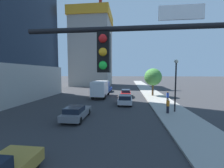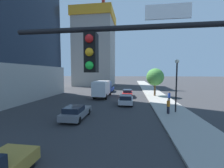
% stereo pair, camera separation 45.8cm
% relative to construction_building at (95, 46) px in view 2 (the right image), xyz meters
% --- Properties ---
extents(sidewalk, '(4.06, 120.00, 0.15)m').
position_rel_construction_building_xyz_m(sidewalk, '(18.21, -31.05, -14.34)').
color(sidewalk, '#9E9B93').
rests_on(sidewalk, ground).
extents(construction_building, '(14.56, 14.11, 33.18)m').
position_rel_construction_building_xyz_m(construction_building, '(0.00, 0.00, 0.00)').
color(construction_building, '#9E9B93').
rests_on(construction_building, ground).
extents(traffic_light_pole, '(6.39, 0.48, 6.08)m').
position_rel_construction_building_xyz_m(traffic_light_pole, '(14.59, -48.42, -10.04)').
color(traffic_light_pole, black).
rests_on(traffic_light_pole, sidewalk).
extents(street_lamp, '(0.44, 0.44, 5.89)m').
position_rel_construction_building_xyz_m(street_lamp, '(18.39, -35.48, -10.42)').
color(street_lamp, black).
rests_on(street_lamp, sidewalk).
extents(street_tree, '(3.31, 3.31, 5.27)m').
position_rel_construction_building_xyz_m(street_tree, '(17.89, -23.65, -10.68)').
color(street_tree, brown).
rests_on(street_tree, sidewalk).
extents(car_blue, '(1.92, 4.53, 1.45)m').
position_rel_construction_building_xyz_m(car_blue, '(8.06, -17.87, -13.69)').
color(car_blue, '#233D9E').
rests_on(car_blue, ground).
extents(car_silver, '(1.92, 4.07, 1.47)m').
position_rel_construction_building_xyz_m(car_silver, '(12.68, -31.85, -13.68)').
color(car_silver, '#B7B7BC').
rests_on(car_silver, ground).
extents(car_red, '(1.83, 4.51, 1.39)m').
position_rel_construction_building_xyz_m(car_red, '(12.68, -24.82, -13.71)').
color(car_red, red).
rests_on(car_red, ground).
extents(car_gray, '(1.83, 4.26, 1.35)m').
position_rel_construction_building_xyz_m(car_gray, '(8.06, -38.93, -13.74)').
color(car_gray, slate).
rests_on(car_gray, ground).
extents(box_truck, '(2.35, 7.31, 3.05)m').
position_rel_construction_building_xyz_m(box_truck, '(8.06, -25.99, -12.68)').
color(box_truck, '#1E4799').
rests_on(box_truck, ground).
extents(pedestrian_orange_shirt, '(0.34, 0.34, 1.60)m').
position_rel_construction_building_xyz_m(pedestrian_orange_shirt, '(17.43, -36.23, -13.46)').
color(pedestrian_orange_shirt, black).
rests_on(pedestrian_orange_shirt, sidewalk).
extents(pedestrian_blue_shirt, '(0.34, 0.34, 1.75)m').
position_rel_construction_building_xyz_m(pedestrian_blue_shirt, '(18.77, -30.99, -13.38)').
color(pedestrian_blue_shirt, brown).
rests_on(pedestrian_blue_shirt, sidewalk).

